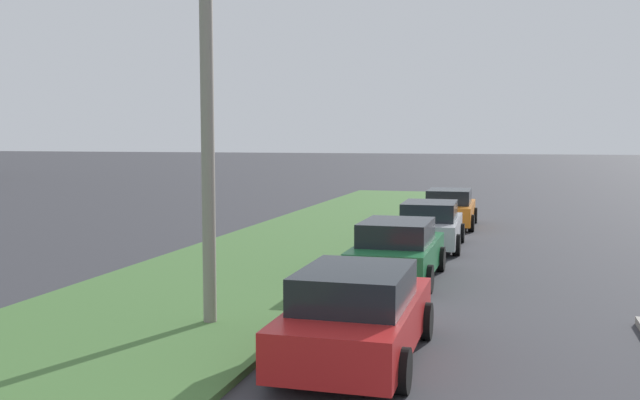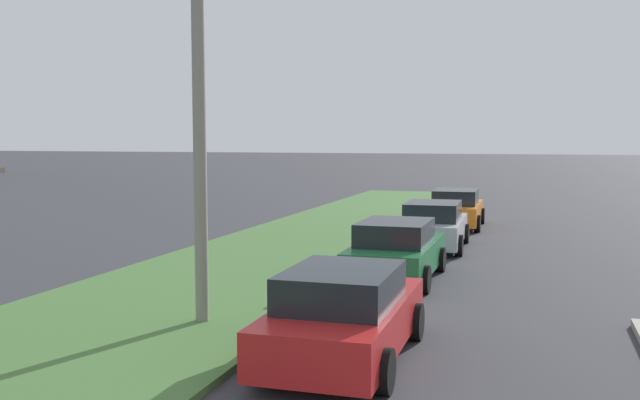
% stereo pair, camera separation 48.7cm
% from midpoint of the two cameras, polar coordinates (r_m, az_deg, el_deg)
% --- Properties ---
extents(grass_median, '(60.00, 6.00, 0.12)m').
position_cam_midpoint_polar(grass_median, '(16.03, -10.62, -7.32)').
color(grass_median, '#477238').
rests_on(grass_median, ground).
extents(parked_car_red, '(4.32, 2.05, 1.47)m').
position_cam_midpoint_polar(parked_car_red, '(11.19, 1.74, -9.20)').
color(parked_car_red, red).
rests_on(parked_car_red, ground).
extents(parked_car_green, '(4.30, 2.03, 1.47)m').
position_cam_midpoint_polar(parked_car_green, '(17.39, 5.45, -4.09)').
color(parked_car_green, '#1E6B38').
rests_on(parked_car_green, ground).
extents(parked_car_silver, '(4.35, 2.12, 1.47)m').
position_cam_midpoint_polar(parked_car_silver, '(22.52, 8.22, -2.03)').
color(parked_car_silver, '#B2B5BA').
rests_on(parked_car_silver, ground).
extents(parked_car_orange, '(4.33, 2.08, 1.47)m').
position_cam_midpoint_polar(parked_car_orange, '(27.99, 9.88, -0.67)').
color(parked_car_orange, orange).
rests_on(parked_car_orange, ground).
extents(streetlight, '(1.02, 2.82, 7.50)m').
position_cam_midpoint_polar(streetlight, '(12.87, -8.59, 9.09)').
color(streetlight, gray).
rests_on(streetlight, ground).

